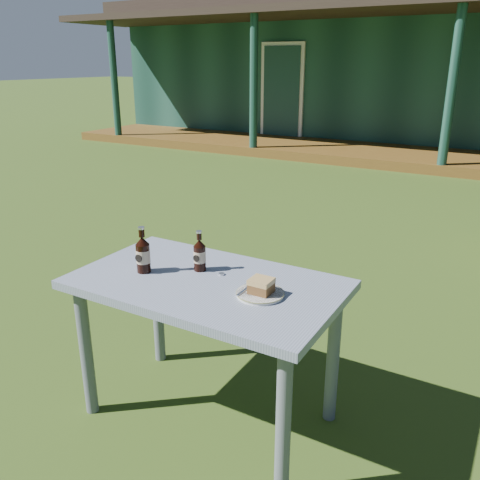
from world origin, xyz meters
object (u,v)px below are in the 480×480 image
Objects in this scene: plate at (260,294)px; cake_slice at (261,286)px; cola_bottle_far at (143,254)px; cola_bottle_near at (200,255)px; cafe_table at (207,301)px.

plate is 0.04m from cake_slice.
cola_bottle_far is (-0.59, -0.05, 0.08)m from plate.
cake_slice is 0.47× the size of cola_bottle_near.
plate is 0.93× the size of cola_bottle_far.
cola_bottle_far is (-0.31, -0.06, 0.19)m from cafe_table.
plate is at bearing -170.39° from cake_slice.
cola_bottle_far is (-0.21, -0.15, 0.01)m from cola_bottle_near.
cake_slice is at bearing 9.61° from plate.
cake_slice is (0.00, 0.00, 0.04)m from plate.
cola_bottle_far reaches higher than cafe_table.
cola_bottle_near is at bearing 137.52° from cafe_table.
plate is at bearing 4.62° from cola_bottle_far.
plate is 0.59m from cola_bottle_far.
cake_slice is at bearing -2.87° from cafe_table.
cola_bottle_far reaches higher than cake_slice.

